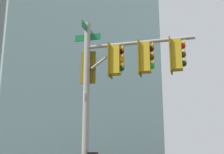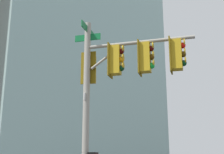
% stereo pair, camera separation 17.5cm
% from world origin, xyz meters
% --- Properties ---
extents(signal_pole_assembly, '(2.44, 3.63, 7.18)m').
position_xyz_m(signal_pole_assembly, '(-0.73, 1.23, 4.94)').
color(signal_pole_assembly, '#9E998C').
rests_on(signal_pole_assembly, ground_plane).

